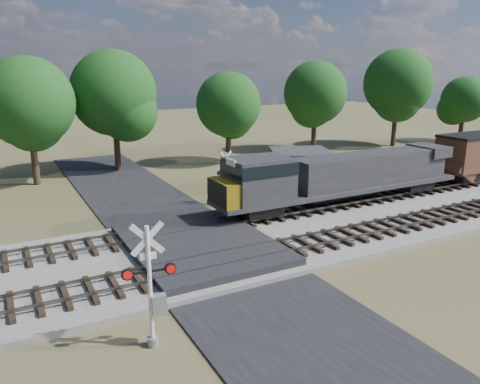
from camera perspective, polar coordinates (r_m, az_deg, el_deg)
ground at (r=24.20m, az=-4.42°, el=-7.68°), size 160.00×160.00×0.00m
ballast_bed at (r=29.69m, az=13.13°, el=-3.37°), size 140.00×10.00×0.30m
road at (r=24.19m, az=-4.42°, el=-7.59°), size 7.00×60.00×0.08m
crossing_panel at (r=24.51m, az=-4.91°, el=-6.60°), size 7.00×9.00×0.62m
track_near at (r=23.78m, az=4.49°, el=-7.03°), size 140.00×2.60×0.33m
track_far at (r=27.85m, az=-1.06°, el=-3.63°), size 140.00×2.60×0.33m
crossing_signal_near at (r=16.37m, az=-10.54°, el=-12.36°), size 1.81×0.43×4.51m
crossing_signal_far at (r=32.31m, az=-1.79°, el=1.14°), size 1.51×0.39×3.77m
equipment_shed at (r=36.99m, az=7.35°, el=2.76°), size 5.80×5.80×3.03m
treeline at (r=42.96m, az=-11.70°, el=11.40°), size 83.04×10.11×11.75m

